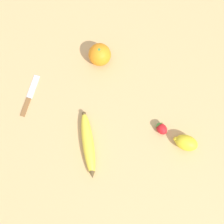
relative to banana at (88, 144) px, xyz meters
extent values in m
plane|color=tan|center=(0.10, 0.07, -0.02)|extent=(3.00, 3.00, 0.00)
ellipsoid|color=yellow|center=(0.00, 0.00, 0.00)|extent=(0.11, 0.22, 0.04)
cone|color=brown|center=(-0.03, -0.10, 0.01)|extent=(0.03, 0.03, 0.03)
sphere|color=brown|center=(0.04, 0.10, 0.00)|extent=(0.01, 0.01, 0.01)
sphere|color=orange|center=(0.19, 0.26, 0.02)|extent=(0.08, 0.08, 0.08)
cylinder|color=#3D8438|center=(0.19, 0.26, 0.06)|extent=(0.01, 0.01, 0.00)
ellipsoid|color=red|center=(0.25, -0.08, 0.00)|extent=(0.04, 0.04, 0.03)
cone|color=#3D8438|center=(0.24, -0.06, 0.00)|extent=(0.03, 0.01, 0.03)
ellipsoid|color=yellow|center=(0.29, -0.16, 0.01)|extent=(0.09, 0.09, 0.05)
sphere|color=yellow|center=(0.27, -0.13, 0.01)|extent=(0.02, 0.02, 0.02)
cube|color=silver|center=(-0.08, 0.28, -0.02)|extent=(0.08, 0.08, 0.00)
cube|color=brown|center=(-0.13, 0.23, -0.01)|extent=(0.06, 0.06, 0.01)
camera|label=1|loc=(0.02, -0.12, 0.89)|focal=42.00mm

